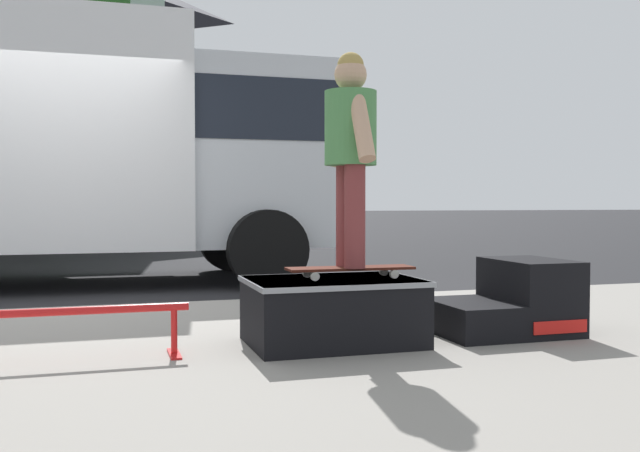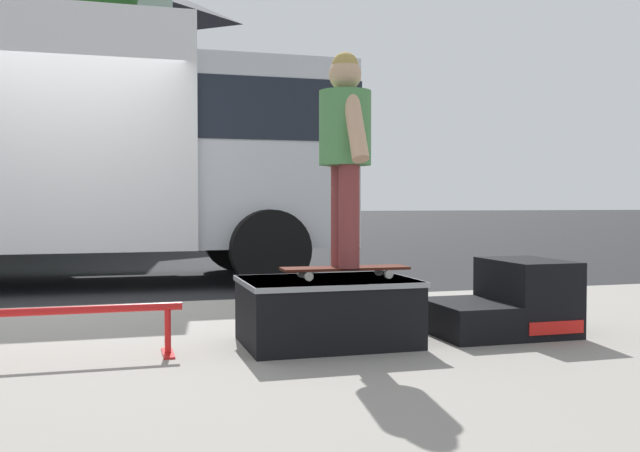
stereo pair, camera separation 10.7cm
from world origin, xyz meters
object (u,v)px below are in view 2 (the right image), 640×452
at_px(skate_box, 327,309).
at_px(grind_rail, 24,321).
at_px(skater_kid, 345,141).
at_px(box_truck, 56,141).
at_px(kicker_ramp, 509,303).
at_px(skateboard, 345,269).

distance_m(skate_box, grind_rail, 1.70).
xyz_separation_m(skater_kid, box_truck, (-2.01, 4.81, 0.35)).
distance_m(kicker_ramp, grind_rail, 2.94).
bearing_deg(skate_box, box_truck, 111.57).
xyz_separation_m(grind_rail, skater_kid, (1.82, 0.04, 1.00)).
distance_m(kicker_ramp, skateboard, 1.16).
bearing_deg(skateboard, skater_kid, -63.43).
xyz_separation_m(skateboard, box_truck, (-2.01, 4.81, 1.13)).
xyz_separation_m(skate_box, kicker_ramp, (1.24, -0.00, -0.01)).
bearing_deg(skate_box, skater_kid, 0.65).
distance_m(skateboard, skater_kid, 0.78).
height_order(kicker_ramp, box_truck, box_truck).
height_order(grind_rail, skateboard, skateboard).
bearing_deg(grind_rail, skater_kid, 1.12).
height_order(skate_box, box_truck, box_truck).
relative_size(skate_box, box_truck, 0.15).
height_order(grind_rail, skater_kid, skater_kid).
bearing_deg(skateboard, kicker_ramp, -0.09).
distance_m(grind_rail, skateboard, 1.83).
height_order(skate_box, grind_rail, skate_box).
distance_m(skate_box, kicker_ramp, 1.24).
distance_m(grind_rail, skater_kid, 2.08).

